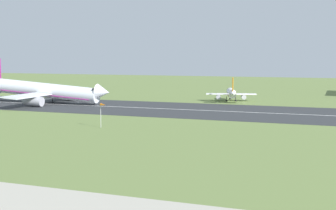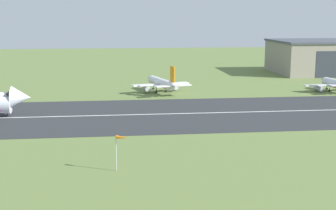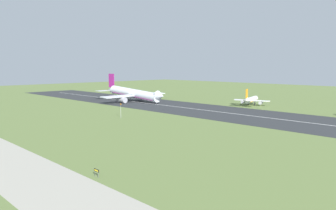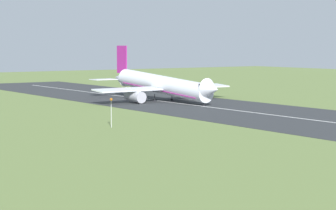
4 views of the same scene
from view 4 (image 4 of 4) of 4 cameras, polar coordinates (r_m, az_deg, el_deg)
ground_plane at (r=102.75m, az=-3.22°, el=-4.57°), size 644.64×644.64×0.00m
airplane_landing at (r=205.43m, az=-0.53°, el=1.74°), size 55.46×48.53×17.33m
windsock_pole at (r=138.23m, az=-4.96°, el=0.29°), size 2.29×1.57×6.31m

